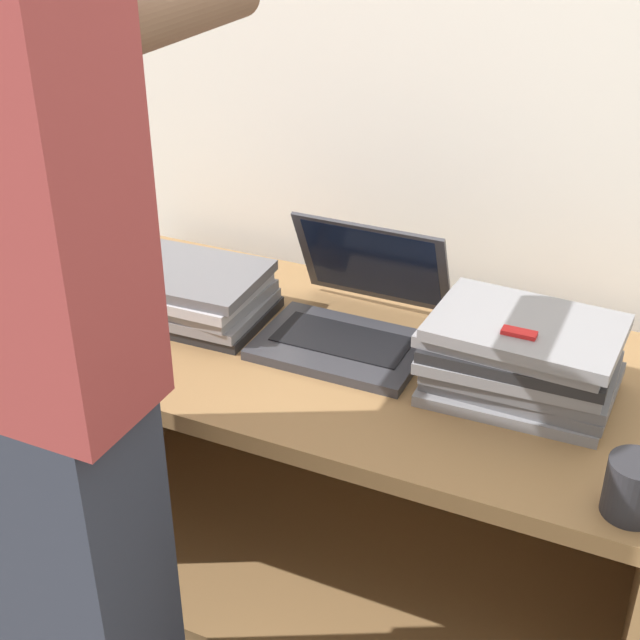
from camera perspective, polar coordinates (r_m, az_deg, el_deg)
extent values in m
cube|color=olive|center=(1.78, 1.31, -2.47)|extent=(1.33, 0.65, 0.04)
cube|color=olive|center=(2.13, 1.13, -15.31)|extent=(1.33, 0.65, 0.04)
cube|color=olive|center=(2.23, -14.22, -4.82)|extent=(0.04, 0.65, 0.52)
cube|color=olive|center=(2.18, 4.46, -4.83)|extent=(1.26, 0.04, 0.52)
cube|color=#333338|center=(1.77, 1.32, -1.70)|extent=(0.33, 0.23, 0.02)
cube|color=black|center=(1.77, 1.44, -1.24)|extent=(0.27, 0.12, 0.00)
cube|color=#333338|center=(1.85, 3.41, 3.66)|extent=(0.33, 0.11, 0.21)
cube|color=black|center=(1.85, 3.37, 3.66)|extent=(0.29, 0.09, 0.18)
cube|color=#232326|center=(1.92, -8.18, 0.65)|extent=(0.33, 0.24, 0.02)
cube|color=gray|center=(1.91, -8.41, 1.20)|extent=(0.33, 0.24, 0.02)
cube|color=gray|center=(1.91, -8.62, 1.92)|extent=(0.34, 0.24, 0.02)
cube|color=#B7B7BC|center=(1.89, -8.93, 2.34)|extent=(0.33, 0.23, 0.02)
cube|color=slate|center=(1.88, -8.70, 2.96)|extent=(0.34, 0.24, 0.02)
cube|color=gray|center=(1.68, 12.39, -4.32)|extent=(0.33, 0.24, 0.02)
cube|color=slate|center=(1.68, 12.89, -3.53)|extent=(0.33, 0.24, 0.02)
cube|color=slate|center=(1.66, 12.85, -2.95)|extent=(0.33, 0.23, 0.02)
cube|color=gray|center=(1.65, 12.45, -2.29)|extent=(0.34, 0.24, 0.02)
cube|color=#232326|center=(1.64, 12.72, -1.65)|extent=(0.33, 0.23, 0.02)
cube|color=gray|center=(1.63, 12.66, -0.87)|extent=(0.34, 0.24, 0.02)
cube|color=gray|center=(1.61, 13.11, -0.47)|extent=(0.34, 0.24, 0.02)
cube|color=#2D3342|center=(1.65, -16.20, -15.56)|extent=(0.34, 0.20, 0.77)
cylinder|color=brown|center=(1.32, -8.73, 18.94)|extent=(0.07, 0.32, 0.07)
cylinder|color=#232328|center=(1.44, 19.44, -10.08)|extent=(0.09, 0.09, 0.10)
cube|color=red|center=(1.56, 12.63, -0.80)|extent=(0.06, 0.02, 0.01)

